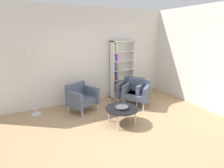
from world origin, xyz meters
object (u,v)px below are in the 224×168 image
object	(u,v)px
coffee_table_low	(122,109)
armchair_spare_guest	(81,97)
decorative_bowl	(122,107)
armchair_near_window	(137,92)
armchair_by_bookshelf	(131,90)
bookshelf_tall	(120,70)
floor_lamp_torchiere	(30,62)

from	to	relation	value
coffee_table_low	armchair_spare_guest	size ratio (longest dim) A/B	0.88
decorative_bowl	armchair_spare_guest	size ratio (longest dim) A/B	0.35
armchair_near_window	armchair_by_bookshelf	bearing A→B (deg)	147.17
bookshelf_tall	coffee_table_low	size ratio (longest dim) A/B	2.37
armchair_by_bookshelf	floor_lamp_torchiere	size ratio (longest dim) A/B	0.54
coffee_table_low	decorative_bowl	size ratio (longest dim) A/B	2.50
armchair_spare_guest	bookshelf_tall	bearing A→B (deg)	-5.15
decorative_bowl	armchair_by_bookshelf	distance (m)	1.41
bookshelf_tall	coffee_table_low	world-z (taller)	bookshelf_tall
decorative_bowl	armchair_by_bookshelf	world-z (taller)	armchair_by_bookshelf
coffee_table_low	floor_lamp_torchiere	bearing A→B (deg)	140.89
decorative_bowl	armchair_spare_guest	distance (m)	1.33
bookshelf_tall	armchair_spare_guest	bearing A→B (deg)	-160.85
coffee_table_low	armchair_by_bookshelf	bearing A→B (deg)	47.50
coffee_table_low	armchair_spare_guest	bearing A→B (deg)	119.16
armchair_spare_guest	armchair_near_window	bearing A→B (deg)	-37.47
armchair_near_window	armchair_spare_guest	bearing A→B (deg)	-142.38
armchair_spare_guest	decorative_bowl	bearing A→B (deg)	-85.15
armchair_near_window	floor_lamp_torchiere	distance (m)	3.06
floor_lamp_torchiere	armchair_spare_guest	bearing A→B (deg)	-15.17
bookshelf_tall	decorative_bowl	xyz separation A→B (m)	(-0.90, -1.69, -0.49)
bookshelf_tall	armchair_by_bookshelf	distance (m)	0.83
armchair_by_bookshelf	floor_lamp_torchiere	distance (m)	2.99
armchair_by_bookshelf	floor_lamp_torchiere	world-z (taller)	floor_lamp_torchiere
coffee_table_low	armchair_spare_guest	distance (m)	1.33
coffee_table_low	armchair_by_bookshelf	distance (m)	1.41
floor_lamp_torchiere	armchair_near_window	bearing A→B (deg)	-14.01
bookshelf_tall	floor_lamp_torchiere	size ratio (longest dim) A/B	1.09
armchair_spare_guest	armchair_by_bookshelf	world-z (taller)	same
armchair_near_window	armchair_by_bookshelf	xyz separation A→B (m)	(-0.03, 0.26, 0.00)
armchair_by_bookshelf	floor_lamp_torchiere	xyz separation A→B (m)	(-2.77, 0.44, 1.03)
armchair_near_window	bookshelf_tall	bearing A→B (deg)	146.06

